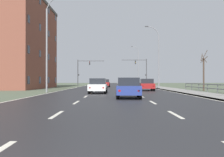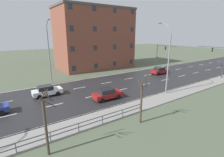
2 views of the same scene
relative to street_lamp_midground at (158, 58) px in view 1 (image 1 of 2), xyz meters
name	(u,v)px [view 1 (image 1 of 2)]	position (x,y,z in m)	size (l,w,h in m)	color
ground_plane	(113,87)	(-7.45, 9.22, -5.16)	(160.00, 160.00, 0.12)	#4C5642
road_asphalt_strip	(113,86)	(-7.45, 21.21, -5.09)	(14.00, 120.00, 0.03)	#232326
sidewalk_right	(146,86)	(0.98, 21.22, -5.04)	(3.00, 120.00, 0.12)	gray
street_lamp_midground	(158,58)	(0.00, 0.00, 0.00)	(2.40, 0.24, 10.41)	slate
street_lamp_distant	(138,66)	(0.02, 32.13, 0.52)	(2.29, 0.24, 11.43)	slate
street_lamp_left_bank	(48,45)	(-14.91, -12.85, 0.33)	(2.41, 0.24, 11.07)	slate
traffic_signal_right	(142,68)	(-0.62, 16.95, -0.87)	(5.82, 0.36, 6.38)	#38383A
traffic_signal_left	(83,69)	(-14.18, 15.20, -1.06)	(6.05, 0.36, 6.03)	#38383A
car_near_left	(128,88)	(-6.34, -22.18, -4.30)	(1.99, 4.18, 1.57)	navy
car_distant	(98,86)	(-9.07, -15.13, -4.30)	(1.89, 4.13, 1.57)	silver
car_far_right	(147,85)	(-3.05, -8.52, -4.30)	(1.98, 4.17, 1.57)	maroon
car_mid_centre	(105,83)	(-9.00, 9.27, -4.30)	(1.96, 4.16, 1.57)	maroon
brick_building	(14,44)	(-24.37, 1.26, 2.49)	(10.70, 19.09, 15.17)	brown
bare_tree_mid	(204,72)	(4.24, -9.06, -2.71)	(1.04, 1.03, 5.29)	#423328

